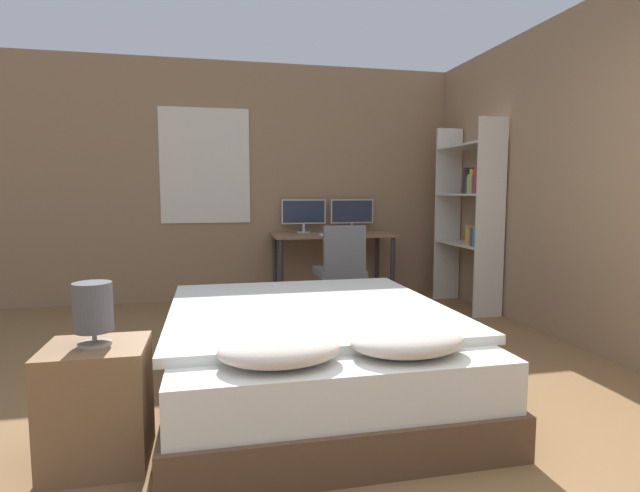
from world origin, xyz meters
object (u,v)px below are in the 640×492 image
desk (332,243)px  bookshelf (473,207)px  nightstand (98,404)px  keyboard (337,234)px  office_chair (341,279)px  monitor_left (304,213)px  computer_mouse (362,233)px  monitor_right (352,213)px  bedside_lamp (93,309)px  bed (312,351)px

desk → bookshelf: (1.33, -0.72, 0.42)m
bookshelf → nightstand: bearing=-142.9°
keyboard → office_chair: 0.65m
monitor_left → keyboard: bearing=-55.5°
computer_mouse → office_chair: size_ratio=0.08×
monitor_right → office_chair: bearing=-112.3°
desk → monitor_left: bearing=143.7°
nightstand → office_chair: office_chair is taller
bedside_lamp → office_chair: size_ratio=0.31×
monitor_left → office_chair: size_ratio=0.56×
bedside_lamp → monitor_left: size_ratio=0.55×
monitor_right → desk: bearing=-143.7°
bedside_lamp → desk: 3.64m
desk → keyboard: keyboard is taller
monitor_left → computer_mouse: bearing=-36.3°
bedside_lamp → computer_mouse: 3.62m
nightstand → bedside_lamp: (-0.00, 0.00, 0.44)m
monitor_right → computer_mouse: (-0.00, -0.42, -0.21)m
office_chair → bookshelf: size_ratio=0.47×
nightstand → monitor_left: size_ratio=1.07×
nightstand → bedside_lamp: bedside_lamp is taller
desk → keyboard: size_ratio=3.46×
bed → bedside_lamp: size_ratio=7.35×
monitor_left → bookshelf: size_ratio=0.26×
monitor_right → nightstand: bearing=-122.7°
monitor_left → computer_mouse: (0.57, -0.42, -0.21)m
keyboard → nightstand: bearing=-122.5°
bed → bedside_lamp: (-1.11, -0.59, 0.45)m
bedside_lamp → office_chair: office_chair is taller
nightstand → desk: 3.66m
nightstand → monitor_right: size_ratio=1.07×
monitor_left → bookshelf: bearing=-29.9°
bedside_lamp → bookshelf: 4.01m
bed → monitor_left: monitor_left is taller
office_chair → bookshelf: bearing=-0.3°
desk → monitor_left: 0.49m
bedside_lamp → desk: size_ratio=0.21×
monitor_right → office_chair: size_ratio=0.56×
bedside_lamp → nightstand: bearing=0.0°
desk → monitor_left: (-0.29, 0.21, 0.33)m
bookshelf → computer_mouse: bearing=154.0°
nightstand → desk: size_ratio=0.41×
nightstand → bed: bearing=28.0°
bedside_lamp → computer_mouse: bearing=53.7°
nightstand → monitor_left: monitor_left is taller
computer_mouse → nightstand: bearing=-126.3°
monitor_left → bedside_lamp: bearing=-115.2°
bed → bookshelf: bookshelf is taller
nightstand → keyboard: size_ratio=1.41×
bedside_lamp → bookshelf: (3.18, 2.41, 0.37)m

